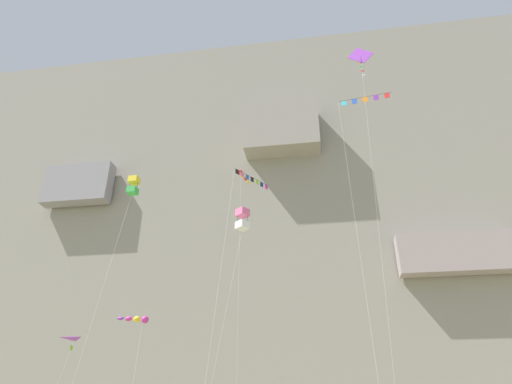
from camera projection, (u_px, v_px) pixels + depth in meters
The scene contains 9 objects.
cliff_face at pixel (292, 237), 73.89m from camera, with size 180.00×30.17×63.24m.
kite_delta_high_left at pixel (73, 350), 35.83m from camera, with size 1.99×2.36×9.55m.
kite_banner_upper_left at pixel (365, 124), 31.81m from camera, with size 3.96×2.55×25.75m.
kite_windsock_high_right at pixel (138, 319), 43.75m from camera, with size 4.81×6.24×13.42m.
kite_diamond_near_cliff at pixel (361, 63), 37.95m from camera, with size 2.33×1.41×33.55m.
kite_box_mid_center at pixel (133, 186), 32.00m from camera, with size 1.16×4.10×19.97m.
kite_windsock_far_right at pixel (243, 177), 46.80m from camera, with size 1.02×5.77×27.63m.
kite_box_high_center at pixel (242, 219), 41.59m from camera, with size 2.72×6.64×22.06m.
kite_banner_mid_left at pixel (248, 196), 34.01m from camera, with size 3.38×7.02×21.47m.
Camera 1 is at (4.21, -5.05, 3.97)m, focal length 30.85 mm.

